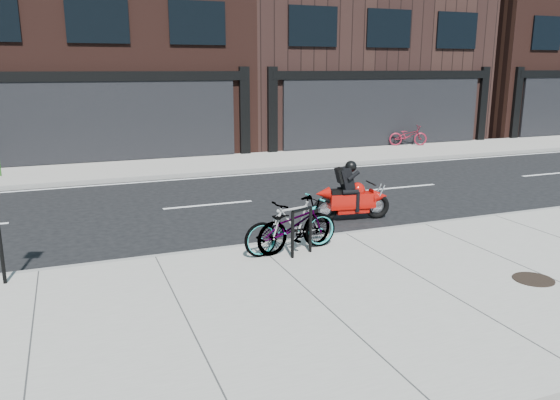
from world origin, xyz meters
name	(u,v)px	position (x,y,z in m)	size (l,w,h in m)	color
ground	(229,225)	(0.00, 0.00, 0.00)	(120.00, 120.00, 0.00)	black
sidewalk_near	(322,308)	(0.00, -5.00, 0.07)	(60.00, 6.00, 0.13)	gray
sidewalk_far	(170,167)	(0.00, 7.75, 0.07)	(60.00, 3.50, 0.13)	gray
building_mideast	(336,13)	(10.00, 14.50, 6.25)	(12.00, 10.00, 12.50)	black
building_east	(519,16)	(22.00, 14.50, 6.50)	(10.00, 10.00, 13.00)	black
bike_rack	(302,228)	(0.58, -2.87, 0.66)	(0.51, 0.25, 0.90)	black
bicycle_front	(291,225)	(0.47, -2.62, 0.64)	(0.68, 1.96, 1.03)	gray
bicycle_rear	(295,225)	(0.56, -2.60, 0.65)	(0.49, 1.72, 1.03)	gray
motorcycle	(355,196)	(2.91, -0.69, 0.59)	(1.94, 0.61, 1.45)	black
bicycle_far	(408,136)	(10.98, 9.00, 0.58)	(0.60, 1.71, 0.90)	maroon
manhole_cover	(533,279)	(3.67, -5.42, 0.14)	(0.66, 0.66, 0.01)	black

